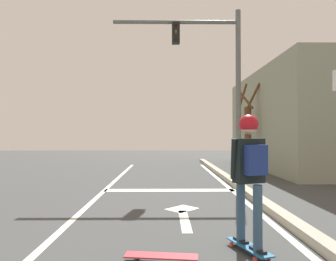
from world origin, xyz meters
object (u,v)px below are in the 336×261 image
skateboard (249,247)px  skater (249,163)px  roadside_tree (248,132)px  traffic_signal_mast (212,67)px  spare_skateboard (161,256)px

skateboard → skater: size_ratio=0.48×
roadside_tree → skateboard: bearing=-104.6°
skater → traffic_signal_mast: traffic_signal_mast is taller
spare_skateboard → traffic_signal_mast: traffic_signal_mast is taller
skateboard → roadside_tree: size_ratio=0.21×
spare_skateboard → roadside_tree: 10.21m
skater → roadside_tree: (2.39, 9.22, 0.45)m
traffic_signal_mast → skater: bearing=-94.1°
roadside_tree → traffic_signal_mast: bearing=-120.9°
skateboard → roadside_tree: (2.40, 9.20, 1.49)m
roadside_tree → spare_skateboard: bearing=-110.2°
skateboard → spare_skateboard: bearing=-165.6°
spare_skateboard → traffic_signal_mast: bearing=76.3°
skater → roadside_tree: 9.54m
skateboard → traffic_signal_mast: 6.89m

